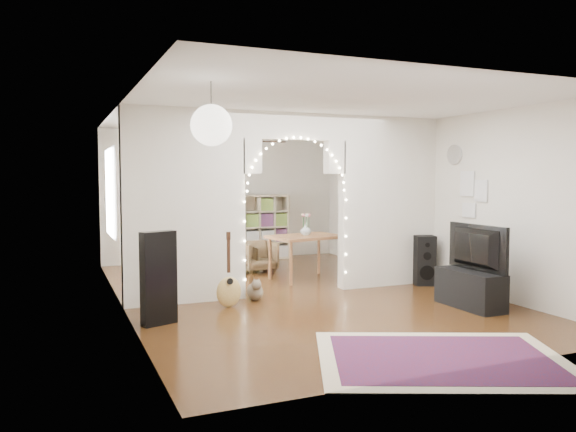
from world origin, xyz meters
name	(u,v)px	position (x,y,z in m)	size (l,w,h in m)	color
floor	(294,293)	(0.00, 0.00, 0.00)	(7.50, 7.50, 0.00)	black
ceiling	(294,113)	(0.00, 0.00, 2.70)	(5.00, 7.50, 0.02)	white
wall_back	(224,196)	(0.00, 3.75, 1.35)	(5.00, 0.02, 2.70)	silver
wall_front	(462,223)	(0.00, -3.75, 1.35)	(5.00, 0.02, 2.70)	silver
wall_left	(121,207)	(-2.50, 0.00, 1.35)	(0.02, 7.50, 2.70)	silver
wall_right	(431,201)	(2.50, 0.00, 1.35)	(0.02, 7.50, 2.70)	silver
divider_wall	(294,199)	(0.00, 0.00, 1.42)	(5.00, 0.20, 2.70)	silver
fairy_lights	(297,191)	(0.00, -0.13, 1.55)	(1.64, 0.04, 1.60)	#FFEABF
window	(110,193)	(-2.47, 1.80, 1.50)	(0.04, 1.20, 1.40)	white
wall_clock	(455,155)	(2.48, -0.60, 2.10)	(0.31, 0.31, 0.03)	white
picture_frames	(472,194)	(2.48, -1.00, 1.50)	(0.02, 0.50, 0.70)	white
paper_lantern	(211,125)	(-1.90, -2.40, 2.25)	(0.40, 0.40, 0.40)	white
ceiling_fan	(250,141)	(0.00, 2.00, 2.40)	(1.10, 1.10, 0.30)	#AA9638
area_rug	(442,358)	(0.09, -3.40, 0.01)	(2.36, 1.77, 0.02)	maroon
guitar_case	(159,278)	(-2.20, -1.06, 0.56)	(0.43, 0.14, 1.11)	black
acoustic_guitar	(229,280)	(-1.18, -0.53, 0.38)	(0.36, 0.18, 0.86)	#AF8846
tabby_cat	(255,291)	(-0.72, -0.27, 0.14)	(0.28, 0.52, 0.34)	brown
floor_speaker	(425,261)	(2.20, -0.25, 0.40)	(0.38, 0.35, 0.81)	black
media_console	(470,289)	(1.80, -1.80, 0.25)	(0.40, 1.00, 0.50)	black
tv	(471,248)	(1.80, -1.80, 0.81)	(1.07, 0.14, 0.62)	black
bookcase	(258,227)	(0.68, 3.50, 0.69)	(1.33, 0.34, 1.37)	tan
dining_table	(306,240)	(0.64, 0.98, 0.68)	(1.33, 1.01, 0.76)	brown
flower_vase	(306,230)	(0.64, 0.98, 0.85)	(0.18, 0.18, 0.19)	silver
dining_chair_left	(258,256)	(0.15, 2.03, 0.28)	(0.60, 0.62, 0.56)	brown
dining_chair_right	(243,259)	(-0.12, 2.11, 0.23)	(0.50, 0.51, 0.47)	brown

